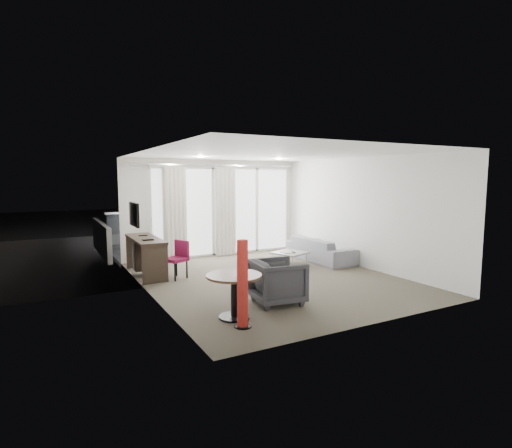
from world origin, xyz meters
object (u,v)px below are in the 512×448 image
tub_armchair (278,282)px  round_table (234,296)px  desk (146,256)px  coffee_table (290,258)px  rattan_chair_b (267,230)px  red_lamp (243,284)px  sofa (320,249)px  desk_chair (176,260)px  rattan_chair_a (230,231)px

tub_armchair → round_table: bearing=115.8°
desk → coffee_table: (3.32, -0.67, -0.25)m
rattan_chair_b → red_lamp: bearing=-105.1°
tub_armchair → sofa: tub_armchair is taller
red_lamp → tub_armchair: size_ratio=1.53×
sofa → rattan_chair_b: (0.25, 3.20, 0.10)m
coffee_table → sofa: size_ratio=0.35×
round_table → sofa: 4.68m
tub_armchair → rattan_chair_b: bearing=-20.4°
desk → red_lamp: (0.48, -3.80, 0.22)m
desk_chair → tub_armchair: desk_chair is taller
rattan_chair_a → coffee_table: bearing=-109.3°
rattan_chair_b → coffee_table: bearing=-93.2°
round_table → rattan_chair_b: size_ratio=1.05×
round_table → rattan_chair_a: 6.88m
desk → rattan_chair_a: rattan_chair_a is taller
round_table → rattan_chair_b: rattan_chair_b is taller
desk → rattan_chair_b: (4.54, 2.60, -0.01)m
red_lamp → rattan_chair_b: 7.58m
rattan_chair_b → desk_chair: bearing=-124.2°
sofa → rattan_chair_a: size_ratio=2.40×
desk → rattan_chair_b: bearing=29.7°
rattan_chair_b → tub_armchair: bearing=-100.9°
red_lamp → rattan_chair_b: (4.06, 6.39, -0.23)m
coffee_table → rattan_chair_a: 3.55m
desk_chair → rattan_chair_b: size_ratio=1.00×
coffee_table → sofa: sofa is taller
desk_chair → rattan_chair_a: size_ratio=0.94×
desk_chair → red_lamp: bearing=-114.1°
red_lamp → tub_armchair: 1.26m
red_lamp → coffee_table: size_ratio=1.78×
rattan_chair_a → desk: bearing=-158.2°
desk → coffee_table: 3.40m
coffee_table → rattan_chair_b: size_ratio=0.88×
tub_armchair → rattan_chair_a: bearing=-9.4°
desk → rattan_chair_a: bearing=40.6°
coffee_table → desk_chair: bearing=179.5°
desk_chair → round_table: 2.76m
desk → desk_chair: desk is taller
desk_chair → sofa: desk_chair is taller
desk_chair → rattan_chair_b: (4.07, 3.24, 0.00)m
sofa → coffee_table: bearing=93.8°
desk → tub_armchair: size_ratio=2.12×
desk_chair → coffee_table: size_ratio=1.13×
red_lamp → rattan_chair_b: red_lamp is taller
coffee_table → rattan_chair_a: size_ratio=0.83×
round_table → red_lamp: 0.49m
desk → sofa: size_ratio=0.85×
tub_armchair → coffee_table: tub_armchair is taller
desk → desk_chair: 0.80m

